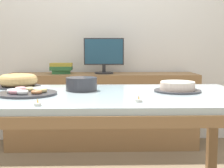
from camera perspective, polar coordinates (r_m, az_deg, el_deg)
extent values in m
cube|color=white|center=(3.63, -1.81, 10.30)|extent=(8.00, 0.10, 2.60)
cube|color=silver|center=(1.97, -1.87, -2.27)|extent=(1.85, 0.98, 0.04)
cube|color=olive|center=(1.52, -1.93, -6.76)|extent=(1.88, 0.08, 0.06)
cube|color=olive|center=(2.44, -1.83, -1.70)|extent=(1.88, 0.08, 0.06)
cube|color=olive|center=(2.64, 17.84, -9.23)|extent=(0.07, 0.07, 0.72)
cube|color=olive|center=(3.39, -1.77, -4.78)|extent=(2.01, 0.44, 0.79)
cylinder|color=#262628|center=(3.34, -1.49, 2.04)|extent=(0.20, 0.20, 0.02)
cylinder|color=#262628|center=(3.33, -1.49, 2.95)|extent=(0.04, 0.04, 0.09)
cube|color=#262628|center=(3.32, -1.50, 5.96)|extent=(0.42, 0.02, 0.28)
cube|color=navy|center=(3.31, -1.50, 5.96)|extent=(0.40, 0.00, 0.26)
cube|color=#2D6638|center=(3.36, -9.24, 2.20)|extent=(0.21, 0.17, 0.04)
cube|color=#2D6638|center=(3.36, -9.26, 2.86)|extent=(0.22, 0.17, 0.04)
cube|color=#B29933|center=(3.36, -9.27, 3.51)|extent=(0.23, 0.15, 0.04)
cylinder|color=#333338|center=(2.10, 11.87, -1.22)|extent=(0.31, 0.31, 0.01)
cylinder|color=beige|center=(2.09, 11.89, -0.38)|extent=(0.23, 0.23, 0.05)
cylinder|color=white|center=(2.09, 11.91, 0.38)|extent=(0.22, 0.22, 0.01)
cylinder|color=#333338|center=(2.38, -16.75, -0.43)|extent=(0.32, 0.32, 0.01)
torus|color=tan|center=(2.38, -16.78, 0.71)|extent=(0.28, 0.28, 0.08)
cylinder|color=#333338|center=(1.99, -15.25, -1.70)|extent=(0.37, 0.37, 0.01)
torus|color=#EAD184|center=(1.97, -12.87, -1.11)|extent=(0.08, 0.08, 0.03)
torus|color=white|center=(2.05, -13.30, -0.88)|extent=(0.07, 0.07, 0.02)
torus|color=#EAD184|center=(2.06, -14.92, -0.88)|extent=(0.07, 0.07, 0.02)
torus|color=pink|center=(2.06, -16.34, -0.89)|extent=(0.08, 0.08, 0.03)
torus|color=white|center=(2.00, -17.67, -1.20)|extent=(0.08, 0.08, 0.02)
torus|color=pink|center=(1.95, -17.20, -1.34)|extent=(0.08, 0.08, 0.02)
torus|color=white|center=(1.91, -16.01, -1.46)|extent=(0.07, 0.07, 0.02)
torus|color=#B27042|center=(1.92, -13.64, -1.44)|extent=(0.07, 0.07, 0.02)
cylinder|color=#333338|center=(2.11, -5.59, -1.08)|extent=(0.21, 0.21, 0.01)
cylinder|color=#333338|center=(2.11, -5.59, -0.81)|extent=(0.21, 0.21, 0.01)
cylinder|color=#333338|center=(2.11, -5.59, -0.54)|extent=(0.21, 0.21, 0.01)
cylinder|color=#333338|center=(2.11, -5.60, -0.27)|extent=(0.21, 0.21, 0.01)
cylinder|color=#333338|center=(2.11, -5.60, 0.00)|extent=(0.21, 0.21, 0.01)
cylinder|color=#333338|center=(2.11, -5.60, 0.27)|extent=(0.21, 0.21, 0.01)
cylinder|color=#333338|center=(2.11, -5.61, 0.54)|extent=(0.21, 0.21, 0.01)
cylinder|color=#333338|center=(2.10, -5.61, 0.81)|extent=(0.21, 0.21, 0.01)
cylinder|color=#333338|center=(2.10, -5.61, 1.08)|extent=(0.21, 0.21, 0.01)
cylinder|color=silver|center=(1.67, 4.91, -3.03)|extent=(0.04, 0.04, 0.02)
cylinder|color=white|center=(1.67, 4.92, -2.82)|extent=(0.03, 0.03, 0.00)
cone|color=#F9B74C|center=(1.66, 4.92, -2.38)|extent=(0.01, 0.01, 0.02)
cylinder|color=silver|center=(1.60, -13.44, -3.62)|extent=(0.04, 0.04, 0.02)
cylinder|color=white|center=(1.59, -13.45, -3.41)|extent=(0.03, 0.03, 0.00)
cone|color=#F9B74C|center=(1.59, -13.46, -2.95)|extent=(0.01, 0.01, 0.02)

